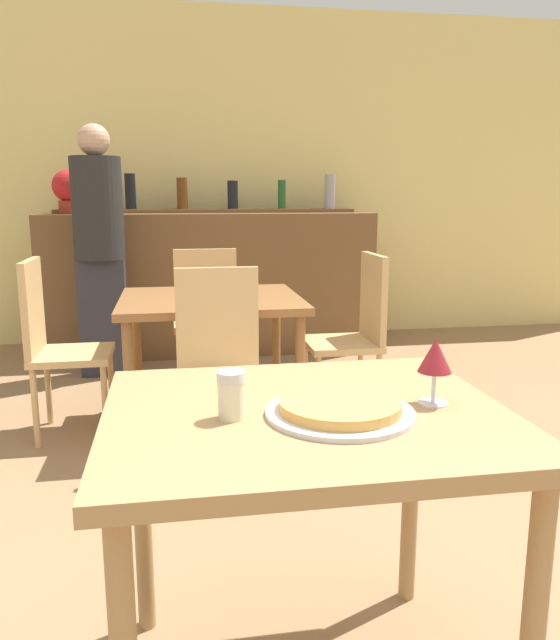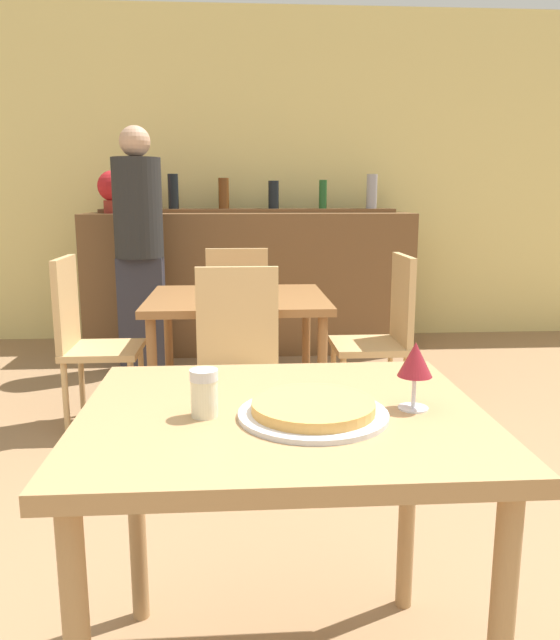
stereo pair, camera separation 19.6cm
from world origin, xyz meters
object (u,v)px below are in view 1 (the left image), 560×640
at_px(chair_far_side_front, 219,360).
at_px(wine_glass, 435,358).
at_px(pizza_tray, 340,408).
at_px(potted_plant, 69,189).
at_px(chair_far_side_back, 205,312).
at_px(chair_far_side_left, 54,338).
at_px(cheese_shaker, 231,395).
at_px(person_standing, 99,243).
at_px(chair_far_side_right, 356,327).

distance_m(chair_far_side_front, wine_glass, 1.49).
bearing_deg(pizza_tray, potted_plant, 106.86).
xyz_separation_m(chair_far_side_back, pizza_tray, (0.17, -2.61, 0.26)).
bearing_deg(wine_glass, chair_far_side_left, 121.66).
xyz_separation_m(cheese_shaker, wine_glass, (0.48, 0.02, 0.06)).
xyz_separation_m(chair_far_side_front, chair_far_side_left, (-0.81, 0.59, 0.00)).
height_order(chair_far_side_left, person_standing, person_standing).
bearing_deg(chair_far_side_right, person_standing, -127.11).
bearing_deg(pizza_tray, chair_far_side_right, 72.27).
distance_m(chair_far_side_back, pizza_tray, 2.63).
xyz_separation_m(chair_far_side_left, potted_plant, (-0.13, 1.66, 0.77)).
xyz_separation_m(cheese_shaker, potted_plant, (-0.87, 3.66, 0.47)).
relative_size(chair_far_side_back, pizza_tray, 2.77).
relative_size(chair_far_side_left, chair_far_side_right, 1.00).
distance_m(chair_far_side_right, person_standing, 1.92).
bearing_deg(pizza_tray, person_standing, 105.16).
height_order(pizza_tray, cheese_shaker, cheese_shaker).
distance_m(pizza_tray, cheese_shaker, 0.25).
relative_size(chair_far_side_right, wine_glass, 5.89).
height_order(chair_far_side_back, pizza_tray, chair_far_side_back).
bearing_deg(potted_plant, wine_glass, -69.61).
xyz_separation_m(cheese_shaker, person_standing, (-0.61, 3.13, 0.11)).
height_order(chair_far_side_front, chair_far_side_right, same).
distance_m(cheese_shaker, person_standing, 3.19).
distance_m(pizza_tray, person_standing, 3.27).
relative_size(chair_far_side_front, cheese_shaker, 8.65).
bearing_deg(chair_far_side_front, person_standing, 111.70).
height_order(cheese_shaker, potted_plant, potted_plant).
bearing_deg(chair_far_side_left, wine_glass, -148.34).
relative_size(chair_far_side_left, cheese_shaker, 8.65).
distance_m(cheese_shaker, wine_glass, 0.49).
bearing_deg(cheese_shaker, wine_glass, 1.95).
bearing_deg(chair_far_side_back, chair_far_side_left, 35.89).
distance_m(chair_far_side_left, potted_plant, 1.84).
height_order(chair_far_side_front, wine_glass, chair_far_side_front).
distance_m(chair_far_side_front, potted_plant, 2.56).
bearing_deg(wine_glass, pizza_tray, -170.92).
distance_m(chair_far_side_left, person_standing, 1.21).
bearing_deg(chair_far_side_front, pizza_tray, -83.27).
relative_size(chair_far_side_front, chair_far_side_right, 1.00).
bearing_deg(chair_far_side_right, cheese_shaker, -23.97).
bearing_deg(chair_far_side_left, chair_far_side_right, -90.00).
bearing_deg(chair_far_side_right, pizza_tray, -17.73).
relative_size(chair_far_side_front, chair_far_side_back, 1.00).
bearing_deg(cheese_shaker, pizza_tray, -5.12).
height_order(wine_glass, potted_plant, potted_plant).
height_order(chair_far_side_back, person_standing, person_standing).
distance_m(chair_far_side_left, wine_glass, 2.35).
bearing_deg(wine_glass, potted_plant, 110.39).
xyz_separation_m(pizza_tray, wine_glass, (0.24, 0.04, 0.10)).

